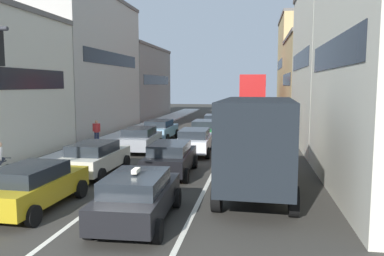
% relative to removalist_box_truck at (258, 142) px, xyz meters
% --- Properties ---
extents(ground_plane, '(140.00, 140.00, 0.00)m').
position_rel_removalist_box_truck_xyz_m(ground_plane, '(-3.69, -4.69, -1.97)').
color(ground_plane, '#34312C').
extents(sidewalk_left, '(2.60, 64.00, 0.14)m').
position_rel_removalist_box_truck_xyz_m(sidewalk_left, '(-10.39, 15.31, -1.90)').
color(sidewalk_left, '#BABABA').
rests_on(sidewalk_left, ground).
extents(lane_stripe_left, '(0.16, 60.00, 0.01)m').
position_rel_removalist_box_truck_xyz_m(lane_stripe_left, '(-5.39, 15.31, -1.97)').
color(lane_stripe_left, silver).
rests_on(lane_stripe_left, ground).
extents(lane_stripe_right, '(0.16, 60.00, 0.01)m').
position_rel_removalist_box_truck_xyz_m(lane_stripe_right, '(-1.99, 15.31, -1.97)').
color(lane_stripe_right, silver).
rests_on(lane_stripe_right, ground).
extents(building_row_left, '(7.20, 43.90, 11.69)m').
position_rel_removalist_box_truck_xyz_m(building_row_left, '(-15.69, 17.55, 2.94)').
color(building_row_left, beige).
rests_on(building_row_left, ground).
extents(building_row_right, '(7.20, 43.90, 12.15)m').
position_rel_removalist_box_truck_xyz_m(building_row_right, '(6.20, 17.98, 3.25)').
color(building_row_right, tan).
rests_on(building_row_right, ground).
extents(removalist_box_truck, '(2.90, 7.77, 3.58)m').
position_rel_removalist_box_truck_xyz_m(removalist_box_truck, '(0.00, 0.00, 0.00)').
color(removalist_box_truck, '#B7B29E').
rests_on(removalist_box_truck, ground).
extents(taxi_centre_lane_front, '(2.18, 4.36, 1.66)m').
position_rel_removalist_box_truck_xyz_m(taxi_centre_lane_front, '(-3.50, -3.62, -1.18)').
color(taxi_centre_lane_front, black).
rests_on(taxi_centre_lane_front, ground).
extents(sedan_left_lane_front, '(2.14, 4.34, 1.49)m').
position_rel_removalist_box_truck_xyz_m(sedan_left_lane_front, '(-7.26, -3.05, -1.18)').
color(sedan_left_lane_front, '#B29319').
rests_on(sedan_left_lane_front, ground).
extents(sedan_centre_lane_second, '(2.16, 4.35, 1.49)m').
position_rel_removalist_box_truck_xyz_m(sedan_centre_lane_second, '(-3.87, 2.43, -1.18)').
color(sedan_centre_lane_second, black).
rests_on(sedan_centre_lane_second, ground).
extents(wagon_left_lane_second, '(2.13, 4.33, 1.49)m').
position_rel_removalist_box_truck_xyz_m(wagon_left_lane_second, '(-7.27, 1.90, -1.18)').
color(wagon_left_lane_second, beige).
rests_on(wagon_left_lane_second, ground).
extents(hatchback_centre_lane_third, '(2.16, 4.35, 1.49)m').
position_rel_removalist_box_truck_xyz_m(hatchback_centre_lane_third, '(-3.62, 7.79, -1.18)').
color(hatchback_centre_lane_third, silver).
rests_on(hatchback_centre_lane_third, ground).
extents(sedan_left_lane_third, '(2.20, 4.37, 1.49)m').
position_rel_removalist_box_truck_xyz_m(sedan_left_lane_third, '(-7.03, 8.04, -1.18)').
color(sedan_left_lane_third, gray).
rests_on(sedan_left_lane_third, ground).
extents(coupe_centre_lane_fourth, '(2.07, 4.30, 1.49)m').
position_rel_removalist_box_truck_xyz_m(coupe_centre_lane_fourth, '(-3.76, 13.47, -1.18)').
color(coupe_centre_lane_fourth, '#19592D').
rests_on(coupe_centre_lane_fourth, ground).
extents(sedan_left_lane_fourth, '(2.13, 4.34, 1.49)m').
position_rel_removalist_box_truck_xyz_m(sedan_left_lane_fourth, '(-7.07, 13.02, -1.18)').
color(sedan_left_lane_fourth, '#759EB7').
rests_on(sedan_left_lane_fourth, ground).
extents(sedan_centre_lane_fifth, '(2.27, 4.40, 1.49)m').
position_rel_removalist_box_truck_xyz_m(sedan_centre_lane_fifth, '(-3.63, 18.79, -1.18)').
color(sedan_centre_lane_fifth, '#194C8C').
rests_on(sedan_centre_lane_fifth, ground).
extents(sedan_right_lane_behind_truck, '(2.30, 4.41, 1.49)m').
position_rel_removalist_box_truck_xyz_m(sedan_right_lane_behind_truck, '(-0.31, 7.30, -1.18)').
color(sedan_right_lane_behind_truck, '#A51E1E').
rests_on(sedan_right_lane_behind_truck, ground).
extents(wagon_right_lane_far, '(2.21, 4.37, 1.49)m').
position_rel_removalist_box_truck_xyz_m(wagon_right_lane_far, '(-0.28, 12.62, -1.18)').
color(wagon_right_lane_far, '#B29319').
rests_on(wagon_right_lane_far, ground).
extents(bus_mid_queue_primary, '(2.89, 10.53, 5.06)m').
position_rel_removalist_box_truck_xyz_m(bus_mid_queue_primary, '(-0.38, 28.40, 0.86)').
color(bus_mid_queue_primary, '#B21919').
rests_on(bus_mid_queue_primary, ground).
extents(cyclist_on_sidewalk, '(0.50, 1.73, 1.72)m').
position_rel_removalist_box_truck_xyz_m(cyclist_on_sidewalk, '(-10.57, -0.16, -1.12)').
color(cyclist_on_sidewalk, black).
rests_on(cyclist_on_sidewalk, ground).
extents(pedestrian_near_kerb, '(0.54, 0.34, 1.66)m').
position_rel_removalist_box_truck_xyz_m(pedestrian_near_kerb, '(-10.90, 10.43, -1.03)').
color(pedestrian_near_kerb, '#262D47').
rests_on(pedestrian_near_kerb, ground).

